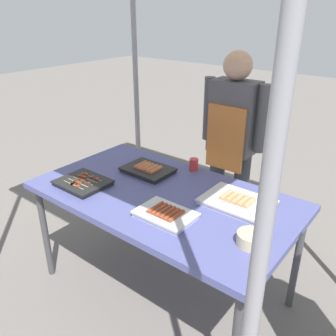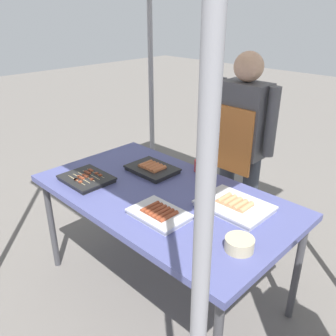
# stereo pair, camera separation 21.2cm
# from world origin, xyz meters

# --- Properties ---
(ground_plane) EXTENTS (18.00, 18.00, 0.00)m
(ground_plane) POSITION_xyz_m (0.00, 0.00, 0.00)
(ground_plane) COLOR #66605B
(stall_table) EXTENTS (1.60, 0.90, 0.75)m
(stall_table) POSITION_xyz_m (0.00, 0.00, 0.70)
(stall_table) COLOR #4C518C
(stall_table) RESTS_ON ground
(tray_grilled_sausages) EXTENTS (0.31, 0.22, 0.05)m
(tray_grilled_sausages) POSITION_xyz_m (0.18, -0.20, 0.77)
(tray_grilled_sausages) COLOR silver
(tray_grilled_sausages) RESTS_ON stall_table
(tray_meat_skewers) EXTENTS (0.31, 0.26, 0.04)m
(tray_meat_skewers) POSITION_xyz_m (-0.46, -0.23, 0.77)
(tray_meat_skewers) COLOR black
(tray_meat_skewers) RESTS_ON stall_table
(tray_pork_links) EXTENTS (0.33, 0.24, 0.05)m
(tray_pork_links) POSITION_xyz_m (-0.27, 0.17, 0.77)
(tray_pork_links) COLOR black
(tray_pork_links) RESTS_ON stall_table
(tray_spring_rolls) EXTENTS (0.39, 0.29, 0.05)m
(tray_spring_rolls) POSITION_xyz_m (0.42, 0.15, 0.77)
(tray_spring_rolls) COLOR silver
(tray_spring_rolls) RESTS_ON stall_table
(condiment_bowl) EXTENTS (0.14, 0.14, 0.06)m
(condiment_bowl) POSITION_xyz_m (0.65, -0.13, 0.78)
(condiment_bowl) COLOR #BFB28C
(condiment_bowl) RESTS_ON stall_table
(drink_cup_near_edge) EXTENTS (0.06, 0.06, 0.08)m
(drink_cup_near_edge) POSITION_xyz_m (-0.05, 0.39, 0.79)
(drink_cup_near_edge) COLOR red
(drink_cup_near_edge) RESTS_ON stall_table
(vendor_woman) EXTENTS (0.52, 0.22, 1.51)m
(vendor_woman) POSITION_xyz_m (0.01, 0.82, 0.89)
(vendor_woman) COLOR #333842
(vendor_woman) RESTS_ON ground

